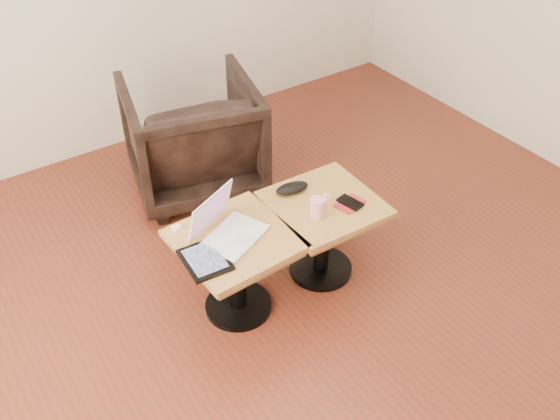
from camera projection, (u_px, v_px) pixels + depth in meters
room_shell at (331, 95)px, 2.07m from camera, size 4.52×4.52×2.71m
side_table_left at (236, 256)px, 2.92m from camera, size 0.53×0.53×0.46m
side_table_right at (323, 220)px, 3.13m from camera, size 0.53×0.53×0.46m
laptop at (227, 228)px, 2.84m from camera, size 0.37×0.35×0.21m
tablet at (205, 260)px, 2.72m from camera, size 0.20×0.24×0.02m
charging_adapter at (177, 228)px, 2.88m from camera, size 0.04×0.04×0.02m
glasses_case at (292, 188)px, 3.10m from camera, size 0.18×0.10×0.05m
striped_cup at (317, 207)px, 2.95m from camera, size 0.09×0.09×0.10m
earbuds_tangle at (324, 197)px, 3.08m from camera, size 0.08×0.05×0.02m
phone_on_sleeve at (350, 203)px, 3.04m from camera, size 0.16×0.14×0.02m
armchair at (193, 137)px, 3.75m from camera, size 0.91×0.93×0.70m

